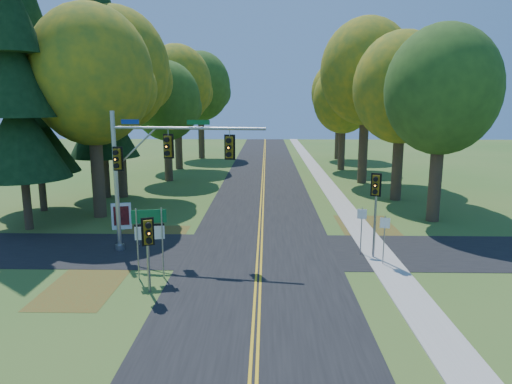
{
  "coord_description": "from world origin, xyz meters",
  "views": [
    {
      "loc": [
        0.36,
        -21.26,
        7.72
      ],
      "look_at": [
        -0.19,
        2.04,
        3.2
      ],
      "focal_mm": 32.0,
      "sensor_mm": 36.0,
      "label": 1
    }
  ],
  "objects_px": {
    "traffic_mast": "(151,163)",
    "info_kiosk": "(121,216)",
    "route_sign_cluster": "(149,229)",
    "east_signal_pole": "(376,194)"
  },
  "relations": [
    {
      "from": "route_sign_cluster",
      "to": "info_kiosk",
      "type": "bearing_deg",
      "value": 104.27
    },
    {
      "from": "traffic_mast",
      "to": "route_sign_cluster",
      "type": "xyz_separation_m",
      "value": [
        0.72,
        -3.62,
        -2.46
      ]
    },
    {
      "from": "route_sign_cluster",
      "to": "info_kiosk",
      "type": "distance_m",
      "value": 9.08
    },
    {
      "from": "info_kiosk",
      "to": "traffic_mast",
      "type": "bearing_deg",
      "value": -69.13
    },
    {
      "from": "route_sign_cluster",
      "to": "info_kiosk",
      "type": "relative_size",
      "value": 1.95
    },
    {
      "from": "traffic_mast",
      "to": "info_kiosk",
      "type": "height_order",
      "value": "traffic_mast"
    },
    {
      "from": "east_signal_pole",
      "to": "info_kiosk",
      "type": "distance_m",
      "value": 15.55
    },
    {
      "from": "traffic_mast",
      "to": "east_signal_pole",
      "type": "xyz_separation_m",
      "value": [
        11.26,
        -0.79,
        -1.41
      ]
    },
    {
      "from": "info_kiosk",
      "to": "east_signal_pole",
      "type": "bearing_deg",
      "value": -34.47
    },
    {
      "from": "east_signal_pole",
      "to": "route_sign_cluster",
      "type": "height_order",
      "value": "east_signal_pole"
    }
  ]
}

